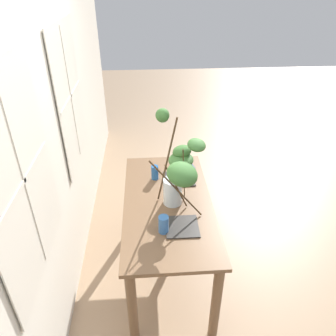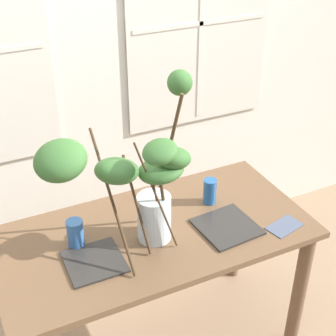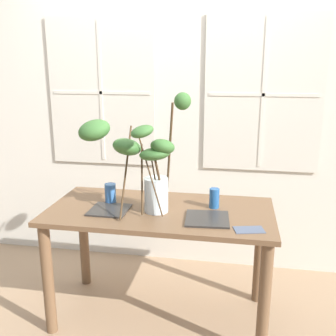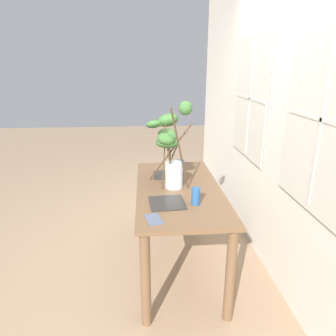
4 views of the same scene
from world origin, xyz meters
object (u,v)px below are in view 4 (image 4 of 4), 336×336
object	(u,v)px
plate_square_left	(166,175)
plate_square_right	(167,203)
dining_table	(178,203)
drinking_glass_blue_left	(180,167)
drinking_glass_blue_right	(196,196)
vase_with_branches	(170,144)

from	to	relation	value
plate_square_left	plate_square_right	world-z (taller)	plate_square_right
dining_table	drinking_glass_blue_left	world-z (taller)	drinking_glass_blue_left
dining_table	plate_square_right	world-z (taller)	plate_square_right
dining_table	plate_square_right	distance (m)	0.37
drinking_glass_blue_right	plate_square_left	distance (m)	0.68
dining_table	plate_square_right	xyz separation A→B (m)	(0.31, -0.12, 0.15)
vase_with_branches	plate_square_right	xyz separation A→B (m)	(0.43, -0.05, -0.35)
drinking_glass_blue_left	plate_square_left	world-z (taller)	drinking_glass_blue_left
dining_table	drinking_glass_blue_left	distance (m)	0.41
plate_square_left	plate_square_right	bearing A→B (deg)	-3.59
dining_table	vase_with_branches	world-z (taller)	vase_with_branches
dining_table	drinking_glass_blue_right	distance (m)	0.41
drinking_glass_blue_left	dining_table	bearing A→B (deg)	-8.90
plate_square_right	plate_square_left	bearing A→B (deg)	176.41
dining_table	plate_square_left	distance (m)	0.35
drinking_glass_blue_left	drinking_glass_blue_right	size ratio (longest dim) A/B	1.03
drinking_glass_blue_left	plate_square_right	bearing A→B (deg)	-14.86
dining_table	plate_square_right	size ratio (longest dim) A/B	5.60
drinking_glass_blue_right	dining_table	bearing A→B (deg)	-165.10
vase_with_branches	plate_square_right	size ratio (longest dim) A/B	2.91
dining_table	drinking_glass_blue_right	size ratio (longest dim) A/B	11.12
plate_square_left	dining_table	bearing A→B (deg)	14.61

